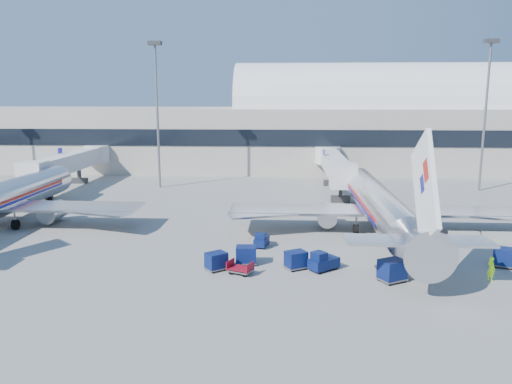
# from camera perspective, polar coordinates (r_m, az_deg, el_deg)

# --- Properties ---
(ground) EXTENTS (260.00, 260.00, 0.00)m
(ground) POSITION_cam_1_polar(r_m,az_deg,el_deg) (49.73, 3.38, -5.85)
(ground) COLOR gray
(ground) RESTS_ON ground
(terminal) EXTENTS (170.00, 28.15, 21.00)m
(terminal) POSITION_cam_1_polar(r_m,az_deg,el_deg) (104.68, -4.18, 7.10)
(terminal) COLOR #B2AA9E
(terminal) RESTS_ON ground
(airliner_main) EXTENTS (32.00, 37.26, 12.07)m
(airliner_main) POSITION_cam_1_polar(r_m,az_deg,el_deg) (54.35, 14.01, -1.53)
(airliner_main) COLOR silver
(airliner_main) RESTS_ON ground
(jetbridge_near) EXTENTS (4.40, 27.50, 6.25)m
(jetbridge_near) POSITION_cam_1_polar(r_m,az_deg,el_deg) (79.52, 8.85, 3.23)
(jetbridge_near) COLOR silver
(jetbridge_near) RESTS_ON ground
(jetbridge_mid) EXTENTS (4.40, 27.50, 6.25)m
(jetbridge_mid) POSITION_cam_1_polar(r_m,az_deg,el_deg) (86.17, -20.21, 3.27)
(jetbridge_mid) COLOR silver
(jetbridge_mid) RESTS_ON ground
(mast_west) EXTENTS (2.00, 1.20, 22.60)m
(mast_west) POSITION_cam_1_polar(r_m,az_deg,el_deg) (80.11, -11.29, 11.00)
(mast_west) COLOR slate
(mast_west) RESTS_ON ground
(mast_east) EXTENTS (2.00, 1.20, 22.60)m
(mast_east) POSITION_cam_1_polar(r_m,az_deg,el_deg) (83.34, 24.90, 10.21)
(mast_east) COLOR slate
(mast_east) RESTS_ON ground
(barrier_near) EXTENTS (3.00, 0.55, 0.90)m
(barrier_near) POSITION_cam_1_polar(r_m,az_deg,el_deg) (54.67, 22.67, -4.66)
(barrier_near) COLOR #9E9E96
(barrier_near) RESTS_ON ground
(barrier_mid) EXTENTS (3.00, 0.55, 0.90)m
(barrier_mid) POSITION_cam_1_polar(r_m,az_deg,el_deg) (55.87, 25.87, -4.59)
(barrier_mid) COLOR #9E9E96
(barrier_mid) RESTS_ON ground
(tug_lead) EXTENTS (2.81, 2.62, 1.68)m
(tug_lead) POSITION_cam_1_polar(r_m,az_deg,el_deg) (42.25, 7.65, -7.89)
(tug_lead) COLOR #091647
(tug_lead) RESTS_ON ground
(tug_right) EXTENTS (2.57, 2.53, 1.57)m
(tug_right) POSITION_cam_1_polar(r_m,az_deg,el_deg) (47.78, 19.36, -6.27)
(tug_right) COLOR #091647
(tug_right) RESTS_ON ground
(tug_left) EXTENTS (1.52, 2.37, 1.43)m
(tug_left) POSITION_cam_1_polar(r_m,az_deg,el_deg) (48.31, 0.61, -5.53)
(tug_left) COLOR #091647
(tug_left) RESTS_ON ground
(cart_train_a) EXTENTS (2.17, 2.02, 1.54)m
(cart_train_a) POSITION_cam_1_polar(r_m,az_deg,el_deg) (42.35, 4.59, -7.71)
(cart_train_a) COLOR #091647
(cart_train_a) RESTS_ON ground
(cart_train_b) EXTENTS (1.87, 1.46, 1.60)m
(cart_train_b) POSITION_cam_1_polar(r_m,az_deg,el_deg) (43.36, -1.13, -7.18)
(cart_train_b) COLOR #091647
(cart_train_b) RESTS_ON ground
(cart_train_c) EXTENTS (2.16, 2.10, 1.51)m
(cart_train_c) POSITION_cam_1_polar(r_m,az_deg,el_deg) (42.08, -4.56, -7.85)
(cart_train_c) COLOR #091647
(cart_train_c) RESTS_ON ground
(cart_solo_near) EXTENTS (2.50, 2.33, 1.77)m
(cart_solo_near) POSITION_cam_1_polar(r_m,az_deg,el_deg) (40.83, 15.31, -8.60)
(cart_solo_near) COLOR #091647
(cart_solo_near) RESTS_ON ground
(cart_solo_far) EXTENTS (2.30, 2.10, 1.65)m
(cart_solo_far) POSITION_cam_1_polar(r_m,az_deg,el_deg) (47.60, 26.56, -6.67)
(cart_solo_far) COLOR #091647
(cart_solo_far) RESTS_ON ground
(cart_open_red) EXTENTS (2.33, 2.03, 0.52)m
(cart_open_red) POSITION_cam_1_polar(r_m,az_deg,el_deg) (41.24, -1.78, -8.84)
(cart_open_red) COLOR slate
(cart_open_red) RESTS_ON ground
(ramp_worker) EXTENTS (0.71, 0.83, 1.94)m
(ramp_worker) POSITION_cam_1_polar(r_m,az_deg,el_deg) (43.72, 25.29, -7.94)
(ramp_worker) COLOR #92E418
(ramp_worker) RESTS_ON ground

